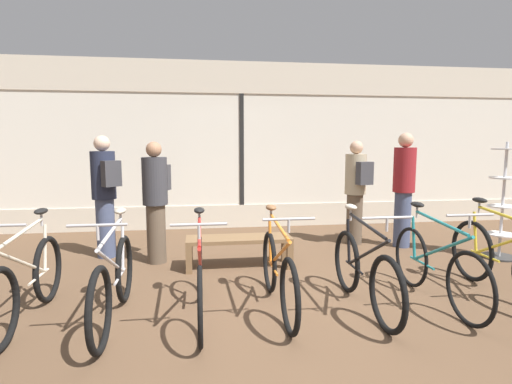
{
  "coord_description": "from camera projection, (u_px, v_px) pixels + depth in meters",
  "views": [
    {
      "loc": [
        -0.8,
        -3.86,
        1.66
      ],
      "look_at": [
        0.0,
        1.87,
        0.95
      ],
      "focal_mm": 28.0,
      "sensor_mm": 36.0,
      "label": 1
    }
  ],
  "objects": [
    {
      "name": "shop_back_wall",
      "position": [
        242.0,
        144.0,
        7.75
      ],
      "size": [
        12.0,
        0.08,
        3.2
      ],
      "color": "beige",
      "rests_on": "ground_plane"
    },
    {
      "name": "customer_by_window",
      "position": [
        356.0,
        189.0,
        6.51
      ],
      "size": [
        0.41,
        0.53,
        1.7
      ],
      "color": "brown",
      "rests_on": "ground_plane"
    },
    {
      "name": "display_bench",
      "position": [
        239.0,
        242.0,
        5.34
      ],
      "size": [
        1.4,
        0.44,
        0.41
      ],
      "color": "brown",
      "rests_on": "ground_plane"
    },
    {
      "name": "accessory_rack",
      "position": [
        502.0,
        211.0,
        5.74
      ],
      "size": [
        0.48,
        0.48,
        1.68
      ],
      "color": "#333333",
      "rests_on": "ground_plane"
    },
    {
      "name": "bicycle_far_left",
      "position": [
        27.0,
        283.0,
        3.68
      ],
      "size": [
        0.46,
        1.75,
        1.03
      ],
      "color": "black",
      "rests_on": "ground_plane"
    },
    {
      "name": "bicycle_far_right",
      "position": [
        502.0,
        260.0,
        4.34
      ],
      "size": [
        0.46,
        1.75,
        1.05
      ],
      "color": "black",
      "rests_on": "ground_plane"
    },
    {
      "name": "bicycle_left",
      "position": [
        114.0,
        282.0,
        3.68
      ],
      "size": [
        0.46,
        1.75,
        1.03
      ],
      "color": "black",
      "rests_on": "ground_plane"
    },
    {
      "name": "bicycle_right",
      "position": [
        436.0,
        266.0,
        4.14
      ],
      "size": [
        0.46,
        1.72,
        1.03
      ],
      "color": "black",
      "rests_on": "ground_plane"
    },
    {
      "name": "customer_mid_floor",
      "position": [
        404.0,
        186.0,
        6.35
      ],
      "size": [
        0.47,
        0.56,
        1.82
      ],
      "color": "#424C6B",
      "rests_on": "ground_plane"
    },
    {
      "name": "bicycle_center_right",
      "position": [
        364.0,
        272.0,
        4.0
      ],
      "size": [
        0.46,
        1.68,
        1.03
      ],
      "color": "black",
      "rests_on": "ground_plane"
    },
    {
      "name": "bicycle_center_left",
      "position": [
        200.0,
        278.0,
        3.8
      ],
      "size": [
        0.46,
        1.74,
        1.02
      ],
      "color": "black",
      "rests_on": "ground_plane"
    },
    {
      "name": "customer_near_rack",
      "position": [
        156.0,
        198.0,
        5.5
      ],
      "size": [
        0.42,
        0.54,
        1.68
      ],
      "color": "brown",
      "rests_on": "ground_plane"
    },
    {
      "name": "ground_plane",
      "position": [
        281.0,
        305.0,
        4.11
      ],
      "size": [
        24.0,
        24.0,
        0.0
      ],
      "primitive_type": "plane",
      "color": "brown"
    },
    {
      "name": "bicycle_center",
      "position": [
        278.0,
        272.0,
        3.98
      ],
      "size": [
        0.46,
        1.7,
        1.02
      ],
      "color": "black",
      "rests_on": "ground_plane"
    },
    {
      "name": "customer_near_bench",
      "position": [
        105.0,
        192.0,
        5.73
      ],
      "size": [
        0.53,
        0.56,
        1.77
      ],
      "color": "#424C6B",
      "rests_on": "ground_plane"
    }
  ]
}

